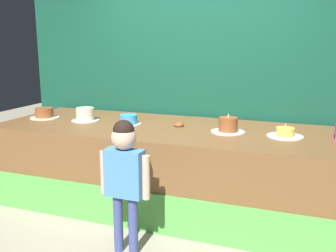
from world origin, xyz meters
TOP-DOWN VIEW (x-y plane):
  - ground_plane at (0.00, 0.00)m, footprint 12.00×12.00m
  - stage_platform at (0.00, 0.65)m, footprint 3.80×1.34m
  - curtain_backdrop at (0.00, 1.42)m, footprint 4.51×0.08m
  - child_figure at (-0.07, -0.39)m, footprint 0.43×0.20m
  - donut at (0.00, 0.73)m, footprint 0.11×0.11m
  - cake_far_left at (-1.62, 0.62)m, footprint 0.33×0.33m
  - cake_left at (-1.08, 0.64)m, footprint 0.31×0.31m
  - cake_center at (-0.54, 0.64)m, footprint 0.27×0.27m
  - cake_right at (0.54, 0.65)m, footprint 0.33×0.33m
  - cake_far_right at (1.08, 0.66)m, footprint 0.34×0.34m

SIDE VIEW (x-z plane):
  - ground_plane at x=0.00m, z-range 0.00..0.00m
  - stage_platform at x=0.00m, z-range 0.00..0.85m
  - child_figure at x=-0.07m, z-range 0.16..1.29m
  - donut at x=0.00m, z-range 0.85..0.89m
  - cake_far_right at x=1.08m, z-range 0.82..0.95m
  - cake_center at x=-0.54m, z-range 0.85..0.95m
  - cake_far_left at x=-1.62m, z-range 0.84..0.96m
  - cake_right at x=0.54m, z-range 0.82..1.01m
  - cake_left at x=-1.08m, z-range 0.84..0.99m
  - curtain_backdrop at x=0.00m, z-range 0.00..2.68m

